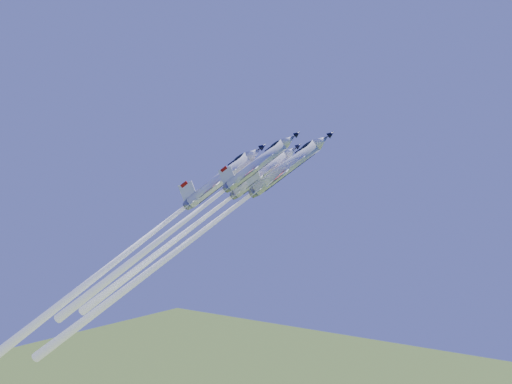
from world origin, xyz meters
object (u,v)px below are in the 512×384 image
Objects in this scene: jet_right at (176,228)px; jet_lead at (178,250)px; jet_left at (189,229)px; jet_slot at (124,254)px.

jet_lead is at bearing -164.71° from jet_right.
jet_lead is 1.30× the size of jet_left.
jet_right reaches higher than jet_slot.
jet_right is at bearing 59.24° from jet_slot.
jet_right is 15.55m from jet_slot.
jet_slot is (-14.43, 1.58, -5.56)m from jet_right.
jet_right is (3.83, -4.60, 4.36)m from jet_lead.
jet_slot is at bearing -98.60° from jet_lead.
jet_lead is 5.44m from jet_left.
jet_slot is at bearing -120.76° from jet_right.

